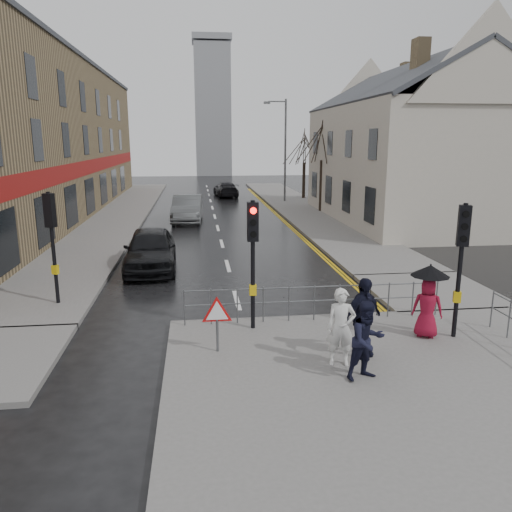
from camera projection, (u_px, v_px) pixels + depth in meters
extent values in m
plane|color=black|center=(246.00, 336.00, 13.08)|extent=(120.00, 120.00, 0.00)
cube|color=#605E5B|center=(412.00, 392.00, 10.03)|extent=(10.00, 9.00, 0.14)
cube|color=#605E5B|center=(120.00, 213.00, 34.54)|extent=(4.00, 44.00, 0.14)
cube|color=#605E5B|center=(298.00, 206.00, 37.99)|extent=(4.00, 40.00, 0.14)
cube|color=#605E5B|center=(430.00, 291.00, 16.72)|extent=(4.00, 4.20, 0.14)
cube|color=olive|center=(24.00, 140.00, 31.81)|extent=(8.00, 42.00, 10.00)
cube|color=#B3AC9C|center=(408.00, 165.00, 31.08)|extent=(9.00, 16.00, 7.00)
cube|color=olive|center=(420.00, 57.00, 25.75)|extent=(0.70, 0.90, 1.80)
cube|color=olive|center=(406.00, 77.00, 33.80)|extent=(0.70, 0.90, 1.80)
cube|color=gray|center=(213.00, 111.00, 71.15)|extent=(5.00, 5.00, 18.00)
cylinder|color=black|center=(253.00, 266.00, 12.88)|extent=(0.11, 0.11, 3.40)
cube|color=black|center=(253.00, 222.00, 12.61)|extent=(0.28, 0.22, 1.00)
cylinder|color=#FF0C07|center=(253.00, 211.00, 12.41)|extent=(0.16, 0.04, 0.16)
cylinder|color=black|center=(253.00, 223.00, 12.48)|extent=(0.16, 0.04, 0.16)
cylinder|color=black|center=(253.00, 234.00, 12.55)|extent=(0.16, 0.04, 0.16)
cube|color=gold|center=(253.00, 290.00, 13.02)|extent=(0.18, 0.14, 0.28)
cylinder|color=black|center=(459.00, 272.00, 12.30)|extent=(0.11, 0.11, 3.40)
cube|color=black|center=(464.00, 226.00, 12.04)|extent=(0.34, 0.30, 1.00)
cylinder|color=black|center=(466.00, 214.00, 11.84)|extent=(0.16, 0.09, 0.16)
cylinder|color=black|center=(465.00, 227.00, 11.90)|extent=(0.16, 0.09, 0.16)
cylinder|color=black|center=(464.00, 239.00, 11.97)|extent=(0.16, 0.09, 0.16)
cube|color=gold|center=(457.00, 297.00, 12.45)|extent=(0.22, 0.19, 0.28)
cylinder|color=black|center=(53.00, 249.00, 14.92)|extent=(0.11, 0.11, 3.40)
cube|color=black|center=(50.00, 210.00, 14.66)|extent=(0.34, 0.30, 1.00)
cylinder|color=black|center=(52.00, 200.00, 14.72)|extent=(0.16, 0.09, 0.16)
cylinder|color=black|center=(53.00, 210.00, 14.79)|extent=(0.16, 0.09, 0.16)
cylinder|color=black|center=(53.00, 220.00, 14.86)|extent=(0.16, 0.09, 0.16)
cube|color=gold|center=(55.00, 270.00, 15.07)|extent=(0.22, 0.19, 0.28)
cylinder|color=#595B5E|center=(184.00, 308.00, 13.32)|extent=(0.04, 0.04, 1.00)
cylinder|color=#595B5E|center=(436.00, 298.00, 14.15)|extent=(0.04, 0.04, 1.00)
cylinder|color=#595B5E|center=(315.00, 287.00, 13.64)|extent=(7.10, 0.04, 0.04)
cylinder|color=#595B5E|center=(314.00, 301.00, 13.73)|extent=(7.10, 0.04, 0.04)
cylinder|color=#595B5E|center=(492.00, 309.00, 13.21)|extent=(0.04, 0.04, 1.00)
cylinder|color=#595B5E|center=(217.00, 334.00, 11.69)|extent=(0.06, 0.06, 0.85)
cylinder|color=red|center=(217.00, 313.00, 11.58)|extent=(0.80, 0.03, 0.80)
cylinder|color=white|center=(217.00, 313.00, 11.56)|extent=(0.60, 0.03, 0.60)
cylinder|color=#595B5E|center=(285.00, 151.00, 39.91)|extent=(0.16, 0.16, 8.00)
cylinder|color=#595B5E|center=(277.00, 101.00, 38.96)|extent=(1.40, 0.10, 0.10)
cube|color=#595B5E|center=(267.00, 103.00, 38.89)|extent=(0.50, 0.25, 0.18)
cylinder|color=black|center=(321.00, 186.00, 34.79)|extent=(0.26, 0.26, 3.50)
cylinder|color=black|center=(304.00, 180.00, 42.64)|extent=(0.26, 0.26, 3.00)
imported|color=silver|center=(341.00, 327.00, 10.92)|extent=(0.70, 0.52, 1.74)
imported|color=black|center=(367.00, 340.00, 10.26)|extent=(0.98, 0.87, 1.69)
imported|color=maroon|center=(427.00, 308.00, 12.51)|extent=(0.89, 0.77, 1.53)
cylinder|color=black|center=(428.00, 304.00, 12.49)|extent=(0.02, 0.02, 1.73)
cone|color=black|center=(430.00, 271.00, 12.29)|extent=(0.96, 0.96, 0.28)
imported|color=black|center=(363.00, 318.00, 11.33)|extent=(1.18, 0.91, 1.86)
imported|color=black|center=(151.00, 249.00, 19.61)|extent=(2.08, 4.86, 1.64)
imported|color=#4D5052|center=(187.00, 209.00, 31.16)|extent=(1.98, 5.07, 1.64)
imported|color=black|center=(226.00, 189.00, 44.90)|extent=(2.23, 4.66, 1.31)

